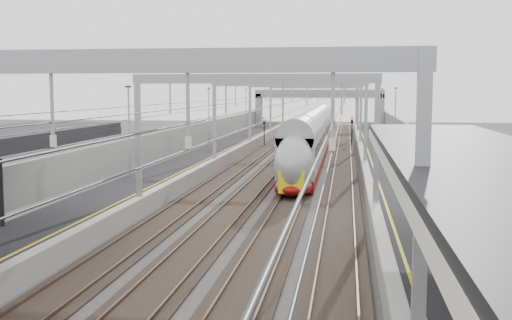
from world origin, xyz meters
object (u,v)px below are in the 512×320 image
(signal_green, at_px, (264,126))
(overbridge, at_px, (319,99))
(train, at_px, (311,142))
(bench, at_px, (465,236))

(signal_green, bearing_deg, overbridge, 81.23)
(overbridge, distance_m, train, 51.72)
(signal_green, bearing_deg, train, -69.45)
(overbridge, relative_size, bench, 13.22)
(bench, height_order, signal_green, signal_green)
(train, xyz_separation_m, bench, (7.58, -35.84, -0.45))
(overbridge, distance_m, signal_green, 34.24)
(overbridge, xyz_separation_m, signal_green, (-5.20, -33.72, -2.89))
(overbridge, xyz_separation_m, bench, (9.08, -87.43, -3.80))
(train, height_order, bench, train)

